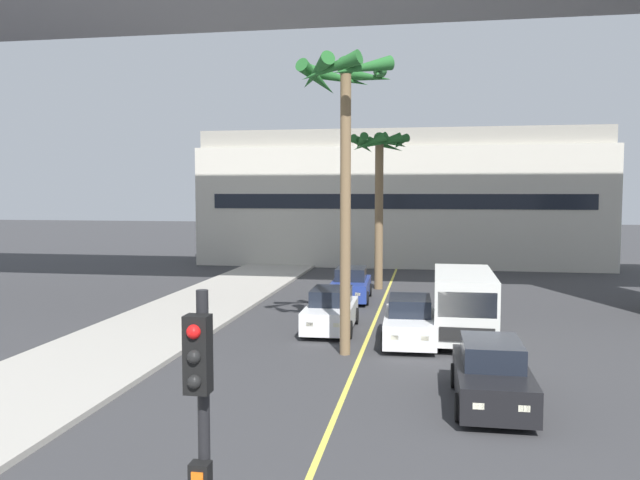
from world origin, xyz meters
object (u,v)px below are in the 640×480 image
object	(u,v)px
car_queue_third	(331,311)
traffic_light_median_near	(202,441)
car_queue_second	(492,375)
car_queue_fourth	(351,285)
car_queue_front	(410,322)
delivery_van	(464,303)
palm_tree_mid_median	(345,110)
palm_tree_near_median	(379,164)

from	to	relation	value
car_queue_third	traffic_light_median_near	size ratio (longest dim) A/B	0.99
car_queue_second	car_queue_fourth	xyz separation A→B (m)	(-5.16, 14.39, 0.00)
car_queue_front	delivery_van	world-z (taller)	delivery_van
delivery_van	palm_tree_mid_median	xyz separation A→B (m)	(-3.85, -2.80, 6.42)
car_queue_front	delivery_van	xyz separation A→B (m)	(1.84, 0.83, 0.57)
car_queue_front	palm_tree_mid_median	size ratio (longest dim) A/B	0.44
palm_tree_near_median	car_queue_fourth	bearing A→B (deg)	-105.28
car_queue_fourth	traffic_light_median_near	distance (m)	24.37
car_queue_front	car_queue_second	bearing A→B (deg)	-70.74
car_queue_fourth	delivery_van	size ratio (longest dim) A/B	0.79
car_queue_front	delivery_van	distance (m)	2.10
car_queue_front	delivery_van	size ratio (longest dim) A/B	0.79
car_queue_fourth	palm_tree_near_median	size ratio (longest dim) A/B	0.50
car_queue_front	car_queue_fourth	distance (m)	8.78
car_queue_second	car_queue_fourth	distance (m)	15.29
car_queue_third	palm_tree_near_median	xyz separation A→B (m)	(0.98, 10.51, 5.91)
delivery_van	traffic_light_median_near	size ratio (longest dim) A/B	1.25
delivery_van	palm_tree_mid_median	size ratio (longest dim) A/B	0.56
car_queue_fourth	car_queue_third	bearing A→B (deg)	-89.55
car_queue_front	car_queue_third	size ratio (longest dim) A/B	1.00
car_queue_fourth	palm_tree_near_median	bearing A→B (deg)	74.72
car_queue_second	car_queue_third	size ratio (longest dim) A/B	0.99
car_queue_fourth	delivery_van	bearing A→B (deg)	-56.76
car_queue_fourth	palm_tree_near_median	distance (m)	7.09
delivery_van	car_queue_second	bearing A→B (deg)	-87.49
traffic_light_median_near	palm_tree_mid_median	bearing A→B (deg)	91.75
traffic_light_median_near	delivery_van	bearing A→B (deg)	78.51
car_queue_second	delivery_van	xyz separation A→B (m)	(-0.31, 6.98, 0.57)
car_queue_front	palm_tree_near_median	xyz separation A→B (m)	(-1.98, 12.02, 5.91)
car_queue_third	traffic_light_median_near	distance (m)	17.68
traffic_light_median_near	palm_tree_mid_median	distance (m)	14.90
palm_tree_near_median	car_queue_third	bearing A→B (deg)	-95.33
car_queue_third	palm_tree_mid_median	world-z (taller)	palm_tree_mid_median
palm_tree_near_median	palm_tree_mid_median	distance (m)	14.03
car_queue_fourth	delivery_van	distance (m)	8.88
car_queue_second	delivery_van	bearing A→B (deg)	92.51
car_queue_fourth	palm_tree_near_median	xyz separation A→B (m)	(1.03, 3.78, 5.91)
palm_tree_mid_median	car_queue_fourth	bearing A→B (deg)	95.63
traffic_light_median_near	palm_tree_near_median	distance (m)	28.30
delivery_van	palm_tree_mid_median	bearing A→B (deg)	-143.97
car_queue_third	palm_tree_mid_median	bearing A→B (deg)	-74.66
car_queue_third	delivery_van	size ratio (longest dim) A/B	0.79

